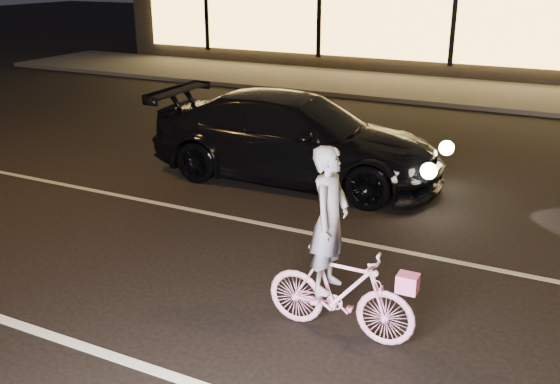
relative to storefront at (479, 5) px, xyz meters
The scene contains 7 objects.
ground 19.09m from the storefront, 90.00° to the right, with size 90.00×90.00×0.00m, color black.
lane_stripe_near 20.58m from the storefront, 90.00° to the right, with size 60.00×0.12×0.01m, color silver.
lane_stripe_far 17.10m from the storefront, 90.00° to the right, with size 60.00×0.10×0.01m, color gray.
sidewalk 6.32m from the storefront, 90.00° to the right, with size 30.00×4.00×0.12m, color #383533.
storefront is the anchor object (origin of this frame).
cyclist 19.29m from the storefront, 83.79° to the right, with size 1.55×0.53×1.95m.
sedan 14.98m from the storefront, 91.28° to the right, with size 5.12×2.18×1.47m.
Camera 1 is at (4.01, -5.31, 3.52)m, focal length 40.00 mm.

